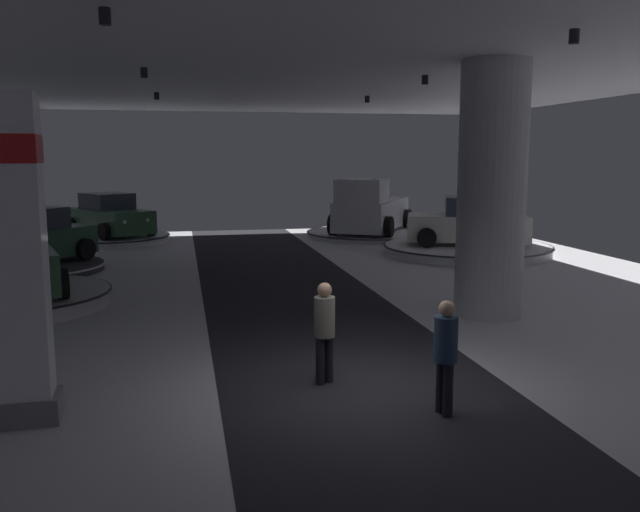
# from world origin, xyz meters

# --- Properties ---
(ground) EXTENTS (24.00, 44.00, 0.06)m
(ground) POSITION_xyz_m (0.00, 0.00, -0.02)
(ground) COLOR silver
(ceiling_with_spotlights) EXTENTS (24.00, 44.00, 0.39)m
(ceiling_with_spotlights) POSITION_xyz_m (-0.00, 0.00, 5.55)
(ceiling_with_spotlights) COLOR silver
(column_right) EXTENTS (1.47, 1.47, 5.50)m
(column_right) POSITION_xyz_m (3.94, 3.94, 2.75)
(column_right) COLOR #ADADB2
(column_right) RESTS_ON ground
(display_platform_far_left) EXTENTS (4.58, 4.58, 0.22)m
(display_platform_far_left) POSITION_xyz_m (-7.30, 11.94, 0.13)
(display_platform_far_left) COLOR #333338
(display_platform_far_left) RESTS_ON ground
(display_car_far_left) EXTENTS (3.91, 4.46, 1.71)m
(display_car_far_left) POSITION_xyz_m (-7.28, 11.97, 0.99)
(display_car_far_left) COLOR #2D5638
(display_car_far_left) RESTS_ON display_platform_far_left
(display_platform_deep_right) EXTENTS (5.68, 5.68, 0.24)m
(display_platform_deep_right) POSITION_xyz_m (5.44, 18.25, 0.14)
(display_platform_deep_right) COLOR silver
(display_platform_deep_right) RESTS_ON ground
(pickup_truck_deep_right) EXTENTS (4.59, 5.63, 2.30)m
(pickup_truck_deep_right) POSITION_xyz_m (5.28, 17.97, 1.18)
(pickup_truck_deep_right) COLOR silver
(pickup_truck_deep_right) RESTS_ON display_platform_deep_right
(display_platform_deep_left) EXTENTS (4.76, 4.76, 0.28)m
(display_platform_deep_left) POSITION_xyz_m (-5.52, 18.73, 0.16)
(display_platform_deep_left) COLOR silver
(display_platform_deep_left) RESTS_ON ground
(display_car_deep_left) EXTENTS (3.83, 4.49, 1.71)m
(display_car_deep_left) POSITION_xyz_m (-5.54, 18.76, 1.05)
(display_car_deep_left) COLOR #2D5638
(display_car_deep_left) RESTS_ON display_platform_deep_left
(display_platform_mid_left) EXTENTS (4.56, 4.56, 0.37)m
(display_platform_mid_left) POSITION_xyz_m (-6.61, 6.88, 0.20)
(display_platform_mid_left) COLOR #B7B7BC
(display_platform_mid_left) RESTS_ON ground
(display_car_mid_left) EXTENTS (3.12, 4.54, 1.71)m
(display_car_mid_left) POSITION_xyz_m (-6.60, 6.85, 1.14)
(display_car_mid_left) COLOR #2D5638
(display_car_mid_left) RESTS_ON display_platform_mid_left
(display_platform_far_right) EXTENTS (5.95, 5.95, 0.34)m
(display_platform_far_right) POSITION_xyz_m (7.31, 12.54, 0.19)
(display_platform_far_right) COLOR silver
(display_platform_far_right) RESTS_ON ground
(display_car_far_right) EXTENTS (4.57, 3.33, 1.71)m
(display_car_far_right) POSITION_xyz_m (7.34, 12.53, 1.11)
(display_car_far_right) COLOR silver
(display_car_far_right) RESTS_ON display_platform_far_right
(visitor_walking_near) EXTENTS (0.32, 0.32, 1.59)m
(visitor_walking_near) POSITION_xyz_m (0.78, -1.28, 0.91)
(visitor_walking_near) COLOR black
(visitor_walking_near) RESTS_ON ground
(visitor_walking_far) EXTENTS (0.32, 0.32, 1.59)m
(visitor_walking_far) POSITION_xyz_m (-0.55, 0.28, 0.91)
(visitor_walking_far) COLOR black
(visitor_walking_far) RESTS_ON ground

